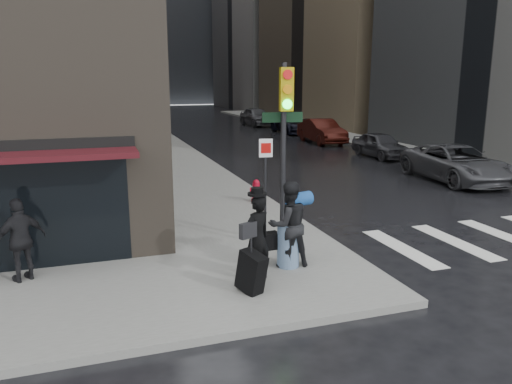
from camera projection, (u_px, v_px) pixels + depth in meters
The scene contains 16 objects.
ground at pixel (287, 281), 10.46m from camera, with size 140.00×140.00×0.00m, color black.
sidewalk_left at pixel (145, 137), 35.41m from camera, with size 4.00×50.00×0.15m, color slate.
sidewalk_right at pixel (318, 131), 39.57m from camera, with size 3.00×50.00×0.15m, color slate.
bldg_left_far at pixel (0, 4), 60.88m from camera, with size 22.00×20.00×26.00m, color maroon.
bldg_right_far at pixel (306, 17), 69.33m from camera, with size 22.00×20.00×25.00m, color slate.
bldg_distant at pixel (143, 3), 80.87m from camera, with size 40.00×12.00×32.00m, color slate.
man_overcoat at pixel (256, 243), 9.86m from camera, with size 0.96×1.29×1.94m.
man_jeans at pixel (288, 224), 10.67m from camera, with size 1.36×0.78×1.88m.
man_greycoat at pixel (21, 240), 9.93m from camera, with size 1.07×0.86×1.71m.
traffic_light at pixel (283, 131), 11.65m from camera, with size 1.08×0.55×4.35m.
fire_hydrant at pixel (256, 192), 16.49m from camera, with size 0.43×0.33×0.75m.
parked_car_0 at pixel (456, 163), 20.47m from camera, with size 2.46×5.33×1.48m, color #46474B.
parked_car_1 at pixel (380, 145), 26.67m from camera, with size 1.58×3.94×1.34m, color #3B3B40.
parked_car_2 at pixel (322, 131), 32.57m from camera, with size 1.65×4.74×1.56m, color #39100B.
parked_car_3 at pixel (291, 123), 38.76m from camera, with size 2.03×5.00×1.45m, color black.
parked_car_4 at pixel (257, 116), 44.57m from camera, with size 1.91×4.76×1.62m, color #535459.
Camera 1 is at (-3.71, -9.07, 4.15)m, focal length 35.00 mm.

